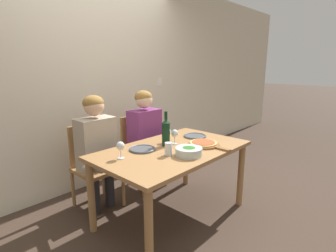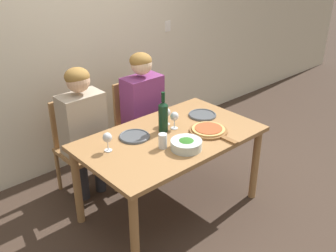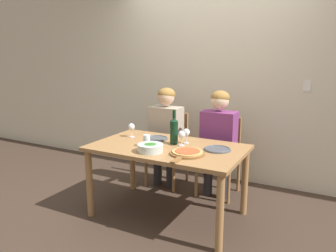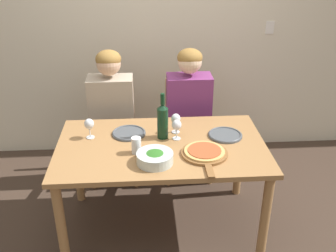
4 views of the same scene
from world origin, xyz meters
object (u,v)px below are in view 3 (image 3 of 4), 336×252
object	(u,v)px
person_man	(218,134)
wine_glass_right	(186,133)
broccoli_bowl	(150,148)
dinner_plate_left	(156,138)
chair_right	(221,153)
pizza_on_board	(187,153)
dinner_plate_right	(217,149)
wine_glass_left	(132,128)
water_tumbler	(147,141)
wine_glass_centre	(182,135)
person_woman	(165,128)
chair_left	(170,146)
wine_bottle	(174,130)

from	to	relation	value
person_man	wine_glass_right	distance (m)	0.54
broccoli_bowl	dinner_plate_left	world-z (taller)	broccoli_bowl
chair_right	pizza_on_board	distance (m)	1.00
dinner_plate_left	pizza_on_board	bearing A→B (deg)	-33.25
dinner_plate_right	pizza_on_board	size ratio (longest dim) A/B	0.55
wine_glass_left	dinner_plate_right	bearing A→B (deg)	-2.30
person_man	water_tumbler	xyz separation A→B (m)	(-0.45, -0.79, 0.05)
pizza_on_board	water_tumbler	world-z (taller)	water_tumbler
dinner_plate_right	wine_glass_centre	bearing A→B (deg)	-176.94
wine_glass_right	dinner_plate_right	bearing A→B (deg)	-13.08
chair_right	person_man	bearing A→B (deg)	-90.00
broccoli_bowl	person_woman	bearing A→B (deg)	110.14
broccoli_bowl	person_man	bearing A→B (deg)	70.38
chair_left	wine_glass_right	world-z (taller)	chair_left
dinner_plate_left	wine_glass_centre	distance (m)	0.37
chair_right	wine_glass_right	xyz separation A→B (m)	(-0.16, -0.62, 0.35)
pizza_on_board	wine_glass_centre	world-z (taller)	wine_glass_centre
chair_left	wine_glass_left	size ratio (longest dim) A/B	5.85
chair_right	wine_glass_centre	world-z (taller)	chair_right
wine_glass_centre	wine_glass_right	bearing A→B (deg)	88.60
chair_right	dinner_plate_left	distance (m)	0.84
chair_left	dinner_plate_left	xyz separation A→B (m)	(0.16, -0.62, 0.26)
person_man	dinner_plate_left	size ratio (longest dim) A/B	4.85
chair_left	wine_bottle	size ratio (longest dim) A/B	2.58
dinner_plate_right	wine_glass_left	world-z (taller)	wine_glass_left
broccoli_bowl	chair_left	bearing A→B (deg)	108.16
person_man	wine_glass_centre	size ratio (longest dim) A/B	8.02
wine_bottle	wine_glass_left	xyz separation A→B (m)	(-0.53, 0.03, -0.03)
chair_right	dinner_plate_left	bearing A→B (deg)	-129.18
chair_left	person_man	size ratio (longest dim) A/B	0.73
chair_right	broccoli_bowl	world-z (taller)	chair_right
wine_bottle	broccoli_bowl	distance (m)	0.36
wine_bottle	pizza_on_board	world-z (taller)	wine_bottle
dinner_plate_left	person_man	bearing A→B (deg)	45.33
dinner_plate_left	water_tumbler	world-z (taller)	water_tumbler
dinner_plate_left	person_woman	bearing A→B (deg)	107.43
person_man	dinner_plate_left	bearing A→B (deg)	-134.67
person_woman	dinner_plate_left	world-z (taller)	person_woman
chair_right	wine_glass_centre	xyz separation A→B (m)	(-0.16, -0.72, 0.35)
person_woman	chair_left	bearing A→B (deg)	90.00
person_man	pizza_on_board	bearing A→B (deg)	-89.53
wine_glass_right	water_tumbler	xyz separation A→B (m)	(-0.29, -0.28, -0.05)
chair_right	broccoli_bowl	xyz separation A→B (m)	(-0.33, -1.03, 0.28)
dinner_plate_right	person_woman	bearing A→B (deg)	145.68
wine_bottle	wine_glass_centre	size ratio (longest dim) A/B	2.27
broccoli_bowl	water_tumbler	xyz separation A→B (m)	(-0.12, 0.13, 0.02)
person_woman	water_tumbler	bearing A→B (deg)	-74.53
dinner_plate_right	water_tumbler	bearing A→B (deg)	-162.84
chair_left	chair_right	size ratio (longest dim) A/B	1.00
wine_glass_left	water_tumbler	bearing A→B (deg)	-35.45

